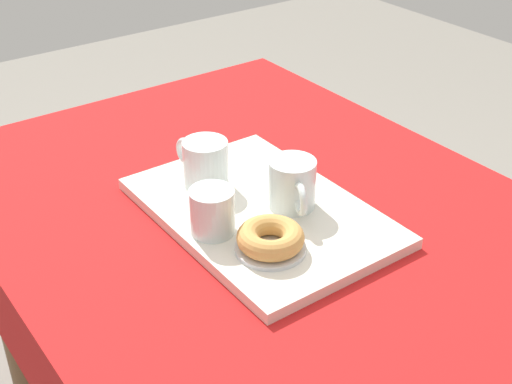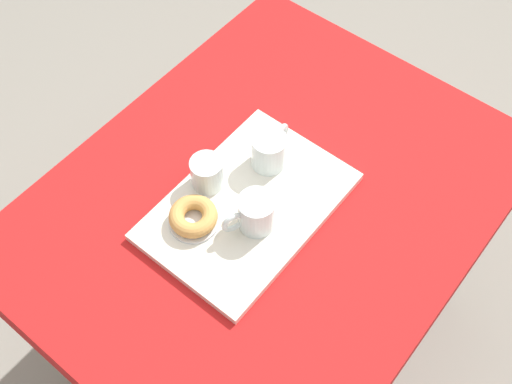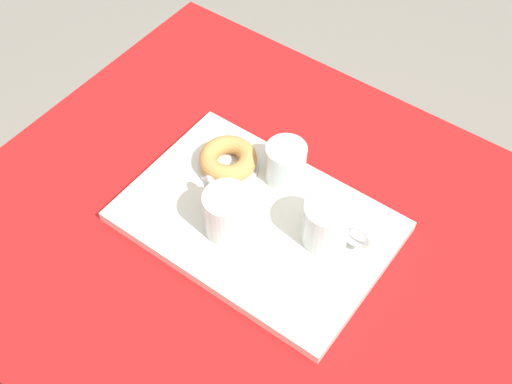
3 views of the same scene
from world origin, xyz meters
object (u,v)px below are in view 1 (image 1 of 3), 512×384
object	(u,v)px
donut_plate_left	(270,248)
tea_mug_right	(292,186)
sugar_donut_left	(270,237)
serving_tray	(260,212)
tea_mug_left	(205,164)
dining_table	(250,252)
water_glass_near	(212,213)

from	to	relation	value
donut_plate_left	tea_mug_right	bearing A→B (deg)	-52.80
tea_mug_right	sugar_donut_left	size ratio (longest dim) A/B	1.11
serving_tray	tea_mug_right	distance (m)	0.07
tea_mug_left	donut_plate_left	bearing A→B (deg)	173.42
dining_table	tea_mug_right	bearing A→B (deg)	-160.80
water_glass_near	sugar_donut_left	world-z (taller)	water_glass_near
serving_tray	sugar_donut_left	bearing A→B (deg)	150.77
sugar_donut_left	tea_mug_left	bearing A→B (deg)	-6.58
serving_tray	tea_mug_right	bearing A→B (deg)	-122.52
water_glass_near	sugar_donut_left	distance (m)	0.11
serving_tray	donut_plate_left	size ratio (longest dim) A/B	4.08
dining_table	water_glass_near	xyz separation A→B (m)	(-0.07, 0.12, 0.17)
water_glass_near	sugar_donut_left	bearing A→B (deg)	-155.28
dining_table	serving_tray	bearing A→B (deg)	163.80
serving_tray	tea_mug_right	size ratio (longest dim) A/B	3.87
tea_mug_right	sugar_donut_left	bearing A→B (deg)	127.20
dining_table	sugar_donut_left	xyz separation A→B (m)	(-0.16, 0.08, 0.16)
tea_mug_left	tea_mug_right	xyz separation A→B (m)	(-0.15, -0.08, 0.00)
dining_table	donut_plate_left	world-z (taller)	donut_plate_left
dining_table	tea_mug_right	xyz separation A→B (m)	(-0.08, -0.03, 0.17)
dining_table	water_glass_near	world-z (taller)	water_glass_near
donut_plate_left	sugar_donut_left	bearing A→B (deg)	0.00
dining_table	water_glass_near	bearing A→B (deg)	119.35
tea_mug_right	water_glass_near	distance (m)	0.15
water_glass_near	tea_mug_left	bearing A→B (deg)	-27.99
donut_plate_left	sugar_donut_left	size ratio (longest dim) A/B	1.06
dining_table	sugar_donut_left	bearing A→B (deg)	154.84
tea_mug_left	donut_plate_left	size ratio (longest dim) A/B	1.09
water_glass_near	donut_plate_left	xyz separation A→B (m)	(-0.10, -0.04, -0.03)
water_glass_near	donut_plate_left	distance (m)	0.11
serving_tray	tea_mug_left	bearing A→B (deg)	16.26
donut_plate_left	water_glass_near	bearing A→B (deg)	24.72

